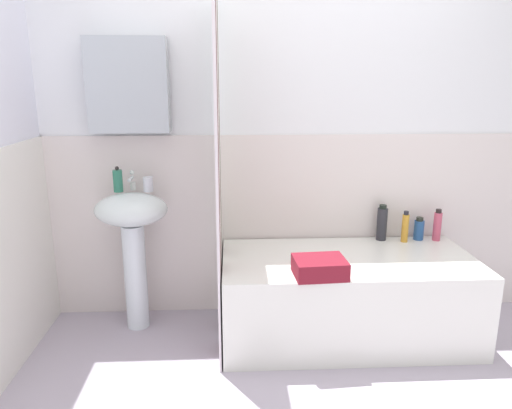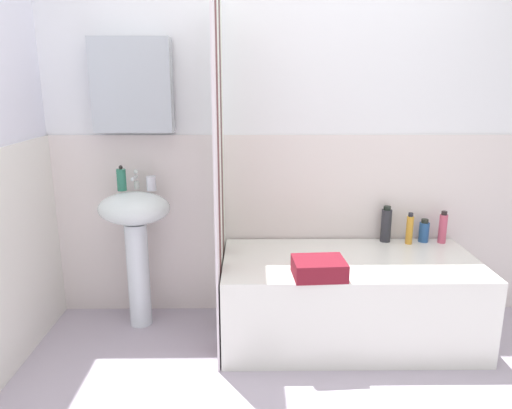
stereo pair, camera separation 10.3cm
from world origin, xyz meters
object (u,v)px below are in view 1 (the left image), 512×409
at_px(sink, 133,231).
at_px(body_wash_bottle, 419,229).
at_px(soap_dispenser, 118,181).
at_px(lotion_bottle, 405,227).
at_px(shampoo_bottle, 437,226).
at_px(conditioner_bottle, 382,223).
at_px(toothbrush_cup, 148,184).
at_px(bathtub, 347,297).
at_px(towel_folded, 320,267).

xyz_separation_m(sink, body_wash_bottle, (1.85, 0.13, -0.06)).
relative_size(sink, soap_dispenser, 5.54).
bearing_deg(lotion_bottle, soap_dispenser, -178.81).
xyz_separation_m(shampoo_bottle, conditioner_bottle, (-0.36, 0.03, 0.01)).
distance_m(soap_dispenser, toothbrush_cup, 0.18).
bearing_deg(bathtub, lotion_bottle, 31.88).
xyz_separation_m(sink, towel_folded, (1.08, -0.44, -0.08)).
bearing_deg(towel_folded, soap_dispenser, 156.91).
relative_size(body_wash_bottle, conditioner_bottle, 0.64).
relative_size(bathtub, body_wash_bottle, 9.87).
xyz_separation_m(sink, soap_dispenser, (-0.08, 0.05, 0.30)).
relative_size(sink, bathtub, 0.58).
bearing_deg(towel_folded, toothbrush_cup, 153.12).
bearing_deg(body_wash_bottle, lotion_bottle, -159.90).
bearing_deg(bathtub, soap_dispenser, 170.57).
height_order(shampoo_bottle, body_wash_bottle, shampoo_bottle).
bearing_deg(lotion_bottle, shampoo_bottle, 4.77).
bearing_deg(conditioner_bottle, towel_folded, -131.66).
xyz_separation_m(shampoo_bottle, lotion_bottle, (-0.22, -0.02, -0.00)).
bearing_deg(toothbrush_cup, body_wash_bottle, 2.50).
bearing_deg(body_wash_bottle, sink, -175.94).
bearing_deg(toothbrush_cup, sink, -151.73).
relative_size(soap_dispenser, toothbrush_cup, 1.76).
distance_m(soap_dispenser, shampoo_bottle, 2.07).
distance_m(body_wash_bottle, conditioner_bottle, 0.25).
relative_size(body_wash_bottle, towel_folded, 0.55).
height_order(bathtub, towel_folded, towel_folded).
relative_size(toothbrush_cup, conditioner_bottle, 0.38).
xyz_separation_m(soap_dispenser, bathtub, (1.39, -0.23, -0.69)).
distance_m(soap_dispenser, conditioner_bottle, 1.71).
bearing_deg(toothbrush_cup, shampoo_bottle, 1.69).
bearing_deg(toothbrush_cup, lotion_bottle, 1.27).
bearing_deg(bathtub, shampoo_bottle, 23.70).
relative_size(bathtub, conditioner_bottle, 6.32).
bearing_deg(lotion_bottle, toothbrush_cup, -178.73).
distance_m(body_wash_bottle, lotion_bottle, 0.12).
relative_size(soap_dispenser, shampoo_bottle, 0.75).
xyz_separation_m(toothbrush_cup, body_wash_bottle, (1.74, 0.08, -0.34)).
bearing_deg(sink, lotion_bottle, 3.00).
bearing_deg(towel_folded, bathtub, 49.54).
relative_size(toothbrush_cup, towel_folded, 0.33).
distance_m(toothbrush_cup, bathtub, 1.40).
bearing_deg(sink, body_wash_bottle, 4.06).
xyz_separation_m(soap_dispenser, lotion_bottle, (1.82, 0.04, -0.34)).
height_order(shampoo_bottle, towel_folded, shampoo_bottle).
bearing_deg(soap_dispenser, sink, -33.99).
bearing_deg(body_wash_bottle, bathtub, -150.31).
distance_m(sink, shampoo_bottle, 1.96).
distance_m(bathtub, body_wash_bottle, 0.70).
bearing_deg(lotion_bottle, conditioner_bottle, 160.87).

